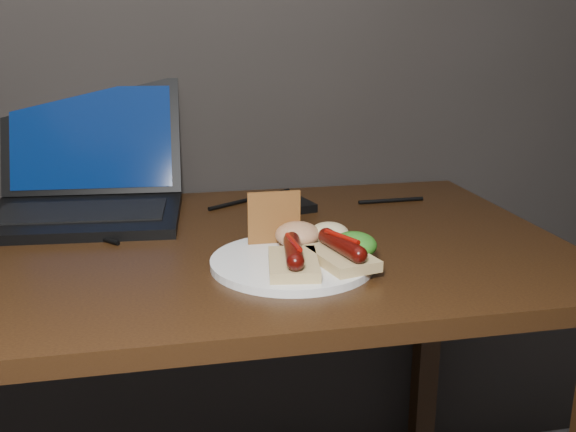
# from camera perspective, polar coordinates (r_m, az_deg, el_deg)

# --- Properties ---
(desk) EXTENTS (1.40, 0.70, 0.75)m
(desk) POSITION_cam_1_polar(r_m,az_deg,el_deg) (1.11, -12.42, -7.10)
(desk) COLOR #35200D
(desk) RESTS_ON ground
(laptop) EXTENTS (0.38, 0.37, 0.25)m
(laptop) POSITION_cam_1_polar(r_m,az_deg,el_deg) (1.30, -17.55, 2.55)
(laptop) COLOR black
(laptop) RESTS_ON desk
(hard_drive) EXTENTS (0.13, 0.10, 0.02)m
(hard_drive) POSITION_cam_1_polar(r_m,az_deg,el_deg) (1.26, -0.37, 0.78)
(hard_drive) COLOR black
(hard_drive) RESTS_ON desk
(desk_cables) EXTENTS (1.00, 0.35, 0.01)m
(desk_cables) POSITION_cam_1_polar(r_m,az_deg,el_deg) (1.22, -11.33, -0.22)
(desk_cables) COLOR black
(desk_cables) RESTS_ON desk
(plate) EXTENTS (0.27, 0.27, 0.01)m
(plate) POSITION_cam_1_polar(r_m,az_deg,el_deg) (0.97, 0.36, -4.12)
(plate) COLOR white
(plate) RESTS_ON desk
(bread_sausage_center) EXTENTS (0.09, 0.12, 0.04)m
(bread_sausage_center) POSITION_cam_1_polar(r_m,az_deg,el_deg) (0.92, 0.48, -3.77)
(bread_sausage_center) COLOR #D6BA7E
(bread_sausage_center) RESTS_ON plate
(bread_sausage_right) EXTENTS (0.10, 0.13, 0.04)m
(bread_sausage_right) POSITION_cam_1_polar(r_m,az_deg,el_deg) (0.95, 4.79, -3.23)
(bread_sausage_right) COLOR #D6BA7E
(bread_sausage_right) RESTS_ON plate
(crispbread) EXTENTS (0.09, 0.01, 0.08)m
(crispbread) POSITION_cam_1_polar(r_m,az_deg,el_deg) (1.03, -1.25, -0.13)
(crispbread) COLOR #946028
(crispbread) RESTS_ON plate
(salad_greens) EXTENTS (0.07, 0.07, 0.04)m
(salad_greens) POSITION_cam_1_polar(r_m,az_deg,el_deg) (0.97, 5.87, -2.59)
(salad_greens) COLOR #1D6013
(salad_greens) RESTS_ON plate
(salsa_mound) EXTENTS (0.07, 0.07, 0.04)m
(salsa_mound) POSITION_cam_1_polar(r_m,az_deg,el_deg) (1.01, 0.87, -1.66)
(salsa_mound) COLOR #A02E10
(salsa_mound) RESTS_ON plate
(coleslaw_mound) EXTENTS (0.06, 0.06, 0.04)m
(coleslaw_mound) POSITION_cam_1_polar(r_m,az_deg,el_deg) (1.03, 3.69, -1.57)
(coleslaw_mound) COLOR silver
(coleslaw_mound) RESTS_ON plate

